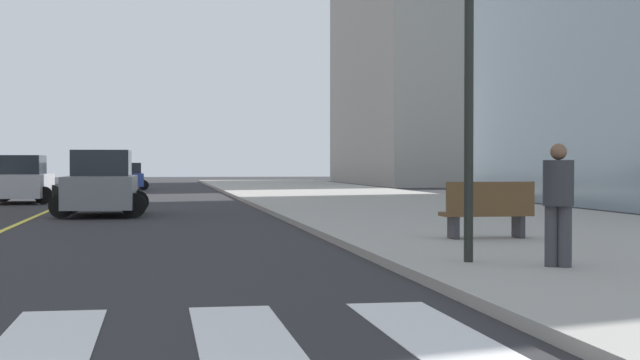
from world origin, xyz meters
name	(u,v)px	position (x,y,z in m)	size (l,w,h in m)	color
sidewalk_kerb_east	(477,221)	(12.20, 20.00, 0.07)	(10.00, 120.00, 0.15)	#9E9B93
lane_divider_paint	(76,199)	(0.00, 40.00, 0.01)	(0.16, 80.00, 0.01)	yellow
parking_garage_concrete	(468,15)	(28.02, 68.70, 13.38)	(18.00, 24.00, 26.76)	#9E9B93
car_blue_nearest	(129,177)	(1.93, 55.64, 0.77)	(2.41, 3.77, 1.65)	#2D479E
car_gray_second	(101,185)	(1.96, 25.84, 0.95)	(2.89, 4.59, 2.04)	slate
car_silver_third	(23,181)	(-1.76, 35.90, 0.91)	(2.80, 4.42, 1.95)	#B7B7BC
traffic_light_near_corner	(469,21)	(8.31, 8.95, 3.76)	(0.36, 0.41, 5.16)	black
park_bench	(488,211)	(10.10, 13.20, 0.69)	(1.81, 0.60, 1.12)	brown
pedestrian_waiting_east	(558,199)	(9.35, 8.09, 1.12)	(0.44, 0.44, 1.76)	#38383D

